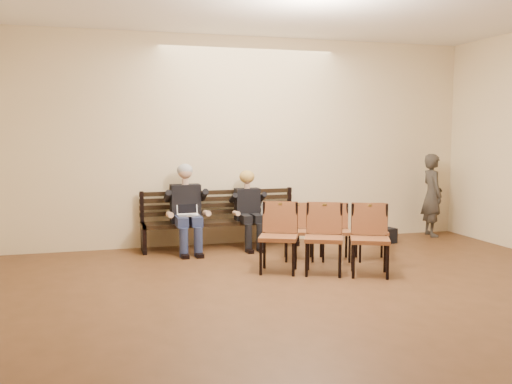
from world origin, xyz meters
TOP-DOWN VIEW (x-y plane):
  - ground at (0.00, 0.00)m, footprint 10.00×10.00m
  - room_walls at (0.00, 0.79)m, footprint 8.02×10.01m
  - bench at (-0.56, 4.65)m, footprint 2.60×0.90m
  - seated_man at (-1.15, 4.53)m, footprint 0.58×0.81m
  - seated_woman at (-0.12, 4.53)m, footprint 0.50×0.69m
  - laptop at (-1.15, 4.35)m, footprint 0.34×0.28m
  - water_bottle at (0.05, 4.27)m, footprint 0.07×0.07m
  - bag at (2.24, 4.26)m, footprint 0.39×0.31m
  - passerby at (3.39, 4.64)m, footprint 0.51×0.69m
  - chair_row_front at (0.38, 2.56)m, footprint 1.78×1.18m
  - chair_row_back at (0.88, 3.30)m, footprint 1.59×0.89m

SIDE VIEW (x-z plane):
  - ground at x=0.00m, z-range 0.00..0.00m
  - bag at x=2.24m, z-range 0.00..0.26m
  - bench at x=-0.56m, z-range 0.00..0.45m
  - chair_row_back at x=0.88m, z-range 0.00..0.85m
  - chair_row_front at x=0.38m, z-range 0.00..0.96m
  - water_bottle at x=0.05m, z-range 0.45..0.66m
  - laptop at x=-1.15m, z-range 0.45..0.69m
  - seated_woman at x=-0.12m, z-range 0.00..1.16m
  - seated_man at x=-1.15m, z-range 0.00..1.40m
  - passerby at x=3.39m, z-range 0.00..1.74m
  - room_walls at x=0.00m, z-range 0.78..4.29m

